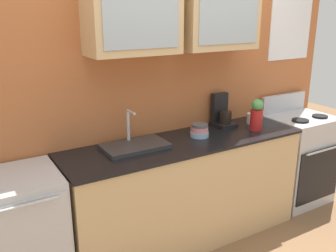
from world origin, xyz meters
TOP-DOWN VIEW (x-y plane):
  - ground_plane at (0.00, 0.00)m, footprint 10.00×10.00m
  - back_wall_unit at (0.01, 0.30)m, footprint 3.61×0.41m
  - counter at (0.00, 0.00)m, footprint 2.04×0.59m
  - stove_range at (1.36, -0.00)m, footprint 0.62×0.58m
  - sink_faucet at (-0.42, 0.07)m, footprint 0.49×0.29m
  - bowl_stack at (0.16, 0.04)m, footprint 0.15×0.15m
  - vase at (0.68, -0.07)m, footprint 0.11×0.11m
  - cup_near_sink at (0.78, 0.09)m, footprint 0.12×0.09m
  - dishwasher at (-1.32, -0.00)m, footprint 0.58×0.58m
  - coffee_maker at (0.51, 0.19)m, footprint 0.17×0.20m

SIDE VIEW (x-z plane):
  - ground_plane at x=0.00m, z-range 0.00..0.00m
  - dishwasher at x=-1.32m, z-range 0.00..0.89m
  - counter at x=0.00m, z-range 0.00..0.89m
  - stove_range at x=1.36m, z-range -0.08..0.99m
  - sink_faucet at x=-0.42m, z-range 0.77..1.05m
  - cup_near_sink at x=0.78m, z-range 0.89..0.99m
  - bowl_stack at x=0.16m, z-range 0.89..0.99m
  - coffee_maker at x=0.51m, z-range 0.85..1.14m
  - vase at x=0.68m, z-range 0.89..1.16m
  - back_wall_unit at x=0.01m, z-range 0.13..2.89m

